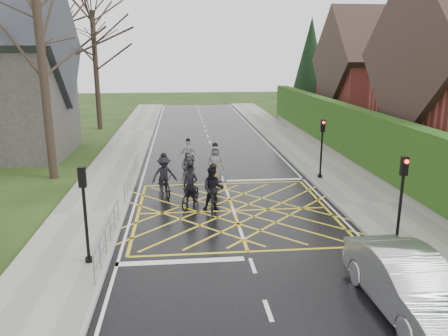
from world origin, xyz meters
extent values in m
plane|color=black|center=(0.00, 0.00, 0.00)|extent=(120.00, 120.00, 0.00)
cube|color=black|center=(0.00, 0.00, 0.01)|extent=(9.00, 80.00, 0.01)
cube|color=gray|center=(6.00, 0.00, 0.07)|extent=(3.00, 80.00, 0.15)
cube|color=gray|center=(-6.00, 0.00, 0.07)|extent=(3.00, 80.00, 0.15)
cube|color=slate|center=(7.75, 6.00, 0.35)|extent=(0.50, 38.00, 0.70)
cube|color=#1A370F|center=(7.75, 6.00, 2.10)|extent=(0.90, 38.00, 2.80)
cube|color=maroon|center=(14.75, 18.00, 3.00)|extent=(9.00, 8.00, 6.00)
cube|color=#2E211C|center=(14.75, 18.00, 5.90)|extent=(9.80, 8.80, 8.80)
cube|color=maroon|center=(17.45, 18.00, 8.50)|extent=(0.70, 0.70, 1.60)
cylinder|color=black|center=(10.75, 26.00, 0.60)|extent=(0.50, 0.50, 1.20)
cone|color=black|center=(10.75, 26.00, 5.00)|extent=(4.60, 4.60, 10.00)
cube|color=#2D2B28|center=(-13.50, 12.00, 3.50)|extent=(8.00, 7.00, 7.00)
cylinder|color=black|center=(-9.00, 6.00, 5.50)|extent=(0.44, 0.44, 11.00)
cylinder|color=black|center=(-10.00, 14.00, 6.00)|extent=(0.44, 0.44, 12.00)
cylinder|color=black|center=(-9.30, 22.00, 5.00)|extent=(0.44, 0.44, 10.00)
cylinder|color=slate|center=(-4.65, -3.50, 1.00)|extent=(0.05, 5.00, 0.05)
cylinder|color=slate|center=(-4.65, -3.50, 0.55)|extent=(0.04, 5.00, 0.04)
cylinder|color=slate|center=(-4.65, -6.00, 0.50)|extent=(0.04, 0.04, 1.00)
cylinder|color=slate|center=(-4.65, -1.00, 0.50)|extent=(0.04, 0.04, 1.00)
cylinder|color=slate|center=(-4.65, 4.00, 1.00)|extent=(0.05, 6.00, 0.05)
cylinder|color=slate|center=(-4.65, 4.00, 0.55)|extent=(0.04, 6.00, 0.04)
cylinder|color=slate|center=(-4.65, 1.00, 0.50)|extent=(0.04, 0.04, 1.00)
cylinder|color=slate|center=(-4.65, 7.00, 0.50)|extent=(0.04, 0.04, 1.00)
cylinder|color=black|center=(5.10, 4.20, 1.50)|extent=(0.10, 0.10, 3.00)
cylinder|color=black|center=(5.10, 4.20, 0.15)|extent=(0.24, 0.24, 0.30)
cube|color=black|center=(5.10, 4.20, 2.90)|extent=(0.22, 0.16, 0.62)
sphere|color=#FF0C0C|center=(5.10, 4.08, 3.08)|extent=(0.14, 0.14, 0.14)
cylinder|color=black|center=(5.10, -4.20, 1.50)|extent=(0.10, 0.10, 3.00)
cylinder|color=black|center=(5.10, -4.20, 0.15)|extent=(0.24, 0.24, 0.30)
cube|color=black|center=(5.10, -4.20, 2.90)|extent=(0.22, 0.16, 0.62)
sphere|color=#FF0C0C|center=(5.10, -4.32, 3.08)|extent=(0.14, 0.14, 0.14)
cylinder|color=black|center=(-5.10, -4.50, 1.50)|extent=(0.10, 0.10, 3.00)
cylinder|color=black|center=(-5.10, -4.50, 0.15)|extent=(0.24, 0.24, 0.30)
cube|color=black|center=(-5.10, -4.50, 2.90)|extent=(0.22, 0.16, 0.62)
sphere|color=#FF0C0C|center=(-5.10, -4.38, 3.08)|extent=(0.14, 0.14, 0.14)
imported|color=black|center=(-1.79, 0.79, 0.54)|extent=(1.39, 2.16, 1.07)
imported|color=black|center=(-1.79, 0.89, 0.91)|extent=(0.78, 0.64, 1.82)
sphere|color=black|center=(-1.79, 0.89, 1.84)|extent=(0.29, 0.29, 0.29)
imported|color=black|center=(-0.85, 0.04, 0.62)|extent=(0.88, 2.14, 1.25)
imported|color=black|center=(-0.85, 0.14, 0.95)|extent=(1.02, 0.85, 1.91)
sphere|color=black|center=(-0.85, 0.14, 1.93)|extent=(0.30, 0.30, 0.30)
imported|color=black|center=(-2.98, 2.56, 0.54)|extent=(1.25, 2.18, 1.08)
imported|color=black|center=(-2.98, 2.66, 0.92)|extent=(1.33, 0.98, 1.84)
sphere|color=black|center=(-2.98, 2.66, 1.86)|extent=(0.29, 0.29, 0.29)
imported|color=black|center=(-1.75, 7.36, 0.53)|extent=(1.17, 1.82, 1.07)
imported|color=#B7B8BC|center=(-1.75, 7.46, 0.82)|extent=(1.03, 0.75, 1.63)
sphere|color=black|center=(-1.75, 7.46, 1.65)|extent=(0.26, 0.26, 0.26)
imported|color=gold|center=(-0.40, 4.66, 0.55)|extent=(0.83, 2.12, 1.10)
imported|color=slate|center=(-0.40, 4.76, 0.93)|extent=(0.94, 0.63, 1.86)
sphere|color=black|center=(-0.40, 4.76, 1.88)|extent=(0.29, 0.29, 0.29)
imported|color=#B6B9BE|center=(3.54, -7.85, 0.78)|extent=(1.75, 4.76, 1.56)
camera|label=1|loc=(-2.13, -17.34, 6.44)|focal=35.00mm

